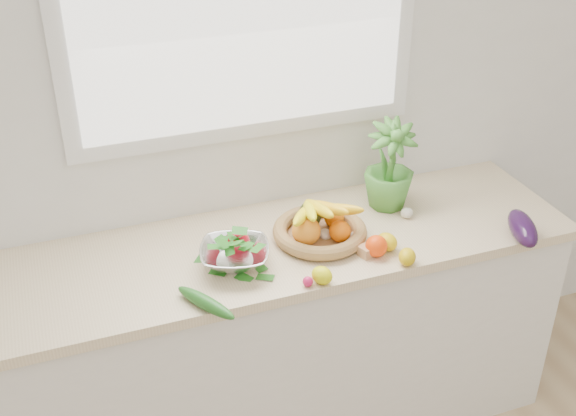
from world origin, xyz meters
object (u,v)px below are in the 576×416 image
object	(u,v)px
eggplant	(523,228)
potted_herb	(390,165)
cucumber	(206,303)
colander_with_spinach	(235,251)
fruit_basket	(319,227)
apple	(237,242)

from	to	relation	value
eggplant	potted_herb	distance (m)	0.54
cucumber	colander_with_spinach	xyz separation A→B (m)	(0.15, 0.19, 0.04)
cucumber	colander_with_spinach	world-z (taller)	colander_with_spinach
fruit_basket	cucumber	bearing A→B (deg)	-152.51
eggplant	potted_herb	size ratio (longest dim) A/B	0.65
apple	colander_with_spinach	world-z (taller)	colander_with_spinach
apple	cucumber	world-z (taller)	apple
potted_herb	colander_with_spinach	world-z (taller)	potted_herb
cucumber	fruit_basket	distance (m)	0.55
eggplant	cucumber	world-z (taller)	eggplant
colander_with_spinach	cucumber	bearing A→B (deg)	-128.83
cucumber	potted_herb	size ratio (longest dim) A/B	0.71
eggplant	fruit_basket	size ratio (longest dim) A/B	0.62
apple	eggplant	world-z (taller)	eggplant
fruit_basket	colander_with_spinach	bearing A→B (deg)	-169.12
apple	eggplant	bearing A→B (deg)	-15.08
cucumber	potted_herb	world-z (taller)	potted_herb
apple	colander_with_spinach	bearing A→B (deg)	-112.71
eggplant	colander_with_spinach	size ratio (longest dim) A/B	0.76
apple	fruit_basket	world-z (taller)	fruit_basket
eggplant	colander_with_spinach	bearing A→B (deg)	169.52
apple	potted_herb	distance (m)	0.67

